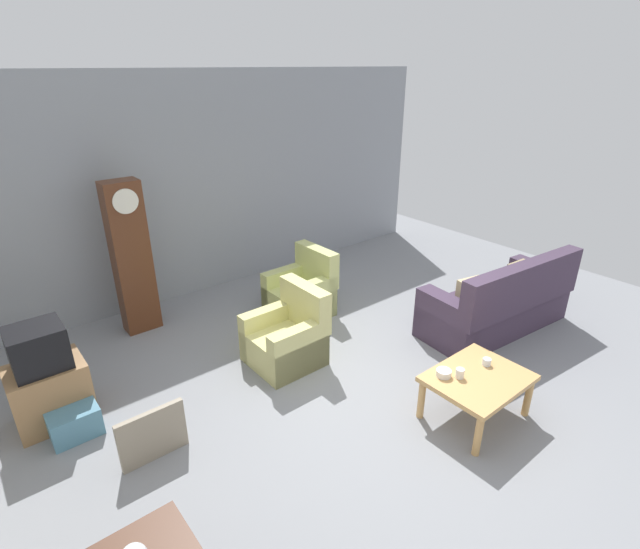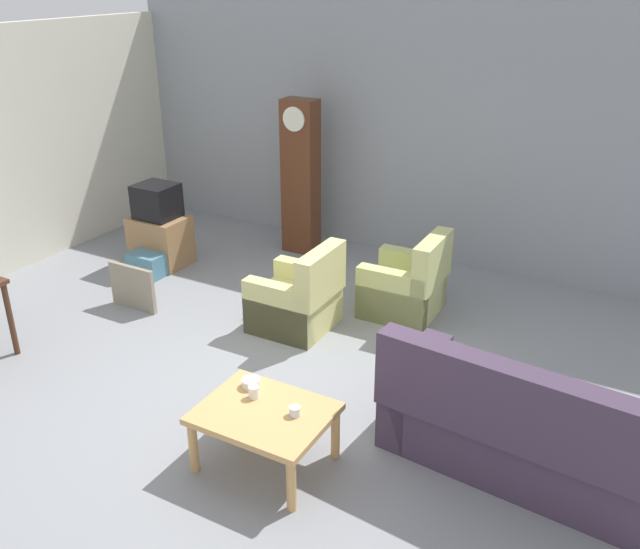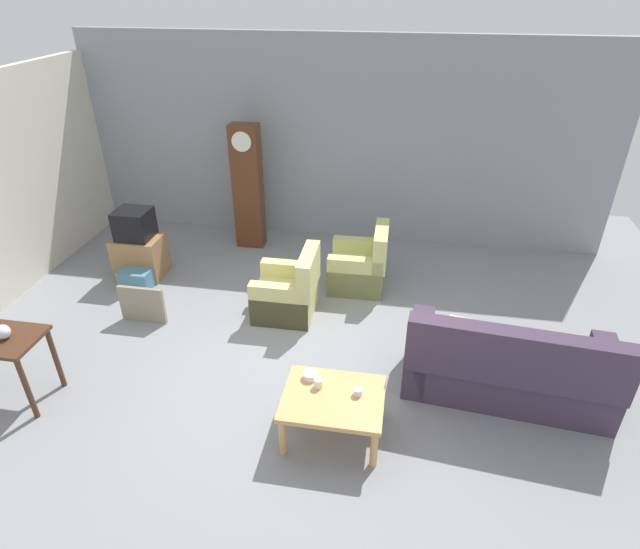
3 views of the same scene
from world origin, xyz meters
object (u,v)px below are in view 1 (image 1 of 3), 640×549
at_px(armchair_olive_far, 302,293).
at_px(tv_stand_cabinet, 50,393).
at_px(coffee_table_wood, 478,382).
at_px(grandfather_clock, 132,258).
at_px(cup_white_porcelain, 460,373).
at_px(tv_crt, 38,348).
at_px(armchair_olive_near, 287,338).
at_px(bowl_white_stacked, 444,373).
at_px(couch_floral, 499,305).
at_px(framed_picture_leaning, 153,435).
at_px(storage_box_blue, 73,419).
at_px(cup_blue_rimmed, 487,362).

height_order(armchair_olive_far, tv_stand_cabinet, armchair_olive_far).
bearing_deg(tv_stand_cabinet, coffee_table_wood, -38.46).
relative_size(grandfather_clock, cup_white_porcelain, 20.63).
bearing_deg(coffee_table_wood, tv_crt, 141.54).
bearing_deg(cup_white_porcelain, armchair_olive_near, 111.15).
height_order(armchair_olive_far, bowl_white_stacked, armchair_olive_far).
bearing_deg(tv_crt, armchair_olive_far, 3.93).
height_order(couch_floral, grandfather_clock, grandfather_clock).
xyz_separation_m(framed_picture_leaning, storage_box_blue, (-0.48, 0.81, -0.11)).
xyz_separation_m(storage_box_blue, cup_white_porcelain, (3.01, -2.17, 0.38)).
bearing_deg(cup_white_porcelain, tv_crt, 141.28).
height_order(coffee_table_wood, storage_box_blue, coffee_table_wood).
distance_m(armchair_olive_near, cup_white_porcelain, 2.01).
bearing_deg(grandfather_clock, tv_crt, -136.96).
height_order(storage_box_blue, cup_blue_rimmed, cup_blue_rimmed).
bearing_deg(couch_floral, armchair_olive_near, 156.50).
bearing_deg(grandfather_clock, bowl_white_stacked, -65.14).
xyz_separation_m(grandfather_clock, cup_blue_rimmed, (2.16, -3.77, -0.49)).
distance_m(grandfather_clock, bowl_white_stacked, 4.01).
relative_size(coffee_table_wood, storage_box_blue, 2.19).
height_order(grandfather_clock, storage_box_blue, grandfather_clock).
bearing_deg(coffee_table_wood, grandfather_clock, 116.80).
distance_m(tv_crt, bowl_white_stacked, 3.84).
height_order(armchair_olive_far, grandfather_clock, grandfather_clock).
height_order(couch_floral, coffee_table_wood, couch_floral).
height_order(tv_stand_cabinet, cup_white_porcelain, tv_stand_cabinet).
bearing_deg(armchair_olive_far, cup_blue_rimmed, -84.81).
bearing_deg(couch_floral, armchair_olive_far, 131.36).
bearing_deg(cup_white_porcelain, couch_floral, 21.20).
distance_m(coffee_table_wood, tv_crt, 4.19).
xyz_separation_m(grandfather_clock, tv_crt, (-1.33, -1.24, -0.17)).
bearing_deg(couch_floral, coffee_table_wood, -154.10).
relative_size(couch_floral, tv_crt, 4.53).
bearing_deg(framed_picture_leaning, armchair_olive_far, 26.86).
distance_m(armchair_olive_far, grandfather_clock, 2.27).
height_order(couch_floral, armchair_olive_near, couch_floral).
distance_m(storage_box_blue, cup_blue_rimmed, 4.07).
bearing_deg(framed_picture_leaning, tv_crt, 116.98).
relative_size(armchair_olive_far, cup_white_porcelain, 9.55).
bearing_deg(bowl_white_stacked, framed_picture_leaning, 152.82).
relative_size(couch_floral, tv_stand_cabinet, 3.20).
xyz_separation_m(tv_crt, cup_white_porcelain, (3.10, -2.49, -0.30)).
relative_size(armchair_olive_near, cup_white_porcelain, 9.55).
xyz_separation_m(couch_floral, tv_stand_cabinet, (-4.98, 1.76, -0.04)).
height_order(grandfather_clock, tv_crt, grandfather_clock).
relative_size(storage_box_blue, cup_blue_rimmed, 5.17).
relative_size(armchair_olive_near, armchair_olive_far, 1.00).
height_order(couch_floral, tv_crt, couch_floral).
distance_m(tv_stand_cabinet, framed_picture_leaning, 1.27).
bearing_deg(cup_blue_rimmed, armchair_olive_far, 95.19).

